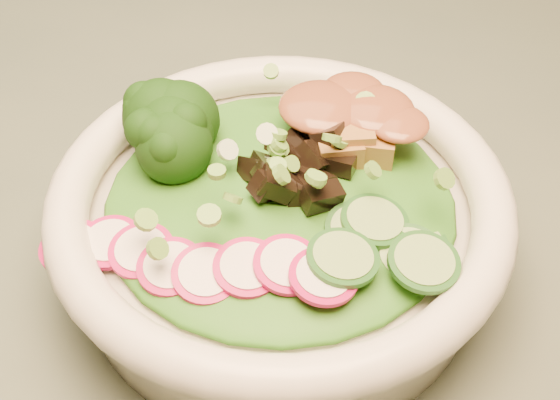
# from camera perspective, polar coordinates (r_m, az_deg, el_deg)

# --- Properties ---
(dining_table) EXTENTS (1.20, 0.80, 0.75)m
(dining_table) POSITION_cam_1_polar(r_m,az_deg,el_deg) (0.61, -3.95, -10.73)
(dining_table) COLOR black
(dining_table) RESTS_ON ground
(salad_bowl) EXTENTS (0.28, 0.28, 0.08)m
(salad_bowl) POSITION_cam_1_polar(r_m,az_deg,el_deg) (0.48, 0.00, -1.73)
(salad_bowl) COLOR silver
(salad_bowl) RESTS_ON dining_table
(lettuce_bed) EXTENTS (0.21, 0.21, 0.02)m
(lettuce_bed) POSITION_cam_1_polar(r_m,az_deg,el_deg) (0.46, 0.00, 0.09)
(lettuce_bed) COLOR #1F5512
(lettuce_bed) RESTS_ON salad_bowl
(broccoli_florets) EXTENTS (0.09, 0.08, 0.05)m
(broccoli_florets) POSITION_cam_1_polar(r_m,az_deg,el_deg) (0.48, -6.40, 4.50)
(broccoli_florets) COLOR black
(broccoli_florets) RESTS_ON salad_bowl
(radish_slices) EXTENTS (0.12, 0.05, 0.02)m
(radish_slices) POSITION_cam_1_polar(r_m,az_deg,el_deg) (0.42, -5.14, -4.93)
(radish_slices) COLOR #AD0D4E
(radish_slices) RESTS_ON salad_bowl
(cucumber_slices) EXTENTS (0.08, 0.08, 0.04)m
(cucumber_slices) POSITION_cam_1_polar(r_m,az_deg,el_deg) (0.43, 7.17, -2.50)
(cucumber_slices) COLOR #8BC16B
(cucumber_slices) RESTS_ON salad_bowl
(mushroom_heap) EXTENTS (0.08, 0.08, 0.04)m
(mushroom_heap) POSITION_cam_1_polar(r_m,az_deg,el_deg) (0.46, 0.92, 2.27)
(mushroom_heap) COLOR black
(mushroom_heap) RESTS_ON salad_bowl
(tofu_cubes) EXTENTS (0.10, 0.07, 0.04)m
(tofu_cubes) POSITION_cam_1_polar(r_m,az_deg,el_deg) (0.50, 4.61, 5.32)
(tofu_cubes) COLOR #AA7E38
(tofu_cubes) RESTS_ON salad_bowl
(peanut_sauce) EXTENTS (0.07, 0.06, 0.02)m
(peanut_sauce) POSITION_cam_1_polar(r_m,az_deg,el_deg) (0.49, 4.70, 6.54)
(peanut_sauce) COLOR brown
(peanut_sauce) RESTS_ON tofu_cubes
(scallion_garnish) EXTENTS (0.20, 0.20, 0.02)m
(scallion_garnish) POSITION_cam_1_polar(r_m,az_deg,el_deg) (0.45, 0.00, 2.37)
(scallion_garnish) COLOR #639E37
(scallion_garnish) RESTS_ON salad_bowl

